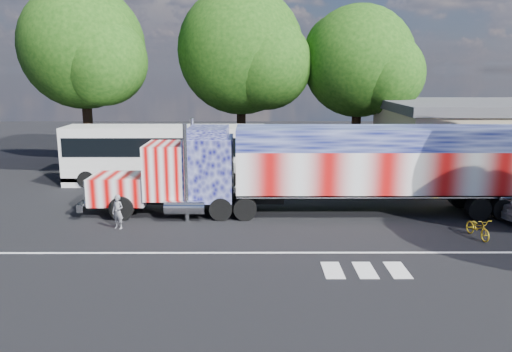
{
  "coord_description": "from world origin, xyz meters",
  "views": [
    {
      "loc": [
        -0.09,
        -22.04,
        7.22
      ],
      "look_at": [
        0.0,
        3.0,
        1.9
      ],
      "focal_mm": 35.0,
      "sensor_mm": 36.0,
      "label": 1
    }
  ],
  "objects_px": {
    "tree_n_mid": "(243,52)",
    "tree_nw_a": "(85,48)",
    "semi_truck": "(325,166)",
    "woman": "(118,212)",
    "tree_ne_a": "(361,62)",
    "coach_bus": "(166,154)",
    "bicycle": "(478,228)"
  },
  "relations": [
    {
      "from": "semi_truck",
      "to": "tree_ne_a",
      "type": "height_order",
      "value": "tree_ne_a"
    },
    {
      "from": "semi_truck",
      "to": "tree_n_mid",
      "type": "distance_m",
      "value": 16.13
    },
    {
      "from": "woman",
      "to": "tree_ne_a",
      "type": "relative_size",
      "value": 0.13
    },
    {
      "from": "woman",
      "to": "tree_ne_a",
      "type": "bearing_deg",
      "value": 71.69
    },
    {
      "from": "semi_truck",
      "to": "tree_n_mid",
      "type": "xyz_separation_m",
      "value": [
        -4.46,
        14.23,
        6.14
      ]
    },
    {
      "from": "bicycle",
      "to": "woman",
      "type": "bearing_deg",
      "value": 166.9
    },
    {
      "from": "coach_bus",
      "to": "tree_ne_a",
      "type": "xyz_separation_m",
      "value": [
        13.66,
        6.26,
        5.89
      ]
    },
    {
      "from": "woman",
      "to": "tree_nw_a",
      "type": "height_order",
      "value": "tree_nw_a"
    },
    {
      "from": "semi_truck",
      "to": "woman",
      "type": "height_order",
      "value": "semi_truck"
    },
    {
      "from": "coach_bus",
      "to": "tree_n_mid",
      "type": "bearing_deg",
      "value": 56.07
    },
    {
      "from": "woman",
      "to": "tree_ne_a",
      "type": "distance_m",
      "value": 22.44
    },
    {
      "from": "bicycle",
      "to": "tree_ne_a",
      "type": "bearing_deg",
      "value": 87.95
    },
    {
      "from": "woman",
      "to": "tree_n_mid",
      "type": "bearing_deg",
      "value": 95.69
    },
    {
      "from": "coach_bus",
      "to": "bicycle",
      "type": "bearing_deg",
      "value": -35.17
    },
    {
      "from": "coach_bus",
      "to": "woman",
      "type": "distance_m",
      "value": 9.65
    },
    {
      "from": "tree_ne_a",
      "to": "tree_n_mid",
      "type": "height_order",
      "value": "tree_n_mid"
    },
    {
      "from": "bicycle",
      "to": "coach_bus",
      "type": "bearing_deg",
      "value": 136.59
    },
    {
      "from": "semi_truck",
      "to": "tree_nw_a",
      "type": "bearing_deg",
      "value": 143.0
    },
    {
      "from": "woman",
      "to": "tree_n_mid",
      "type": "relative_size",
      "value": 0.12
    },
    {
      "from": "coach_bus",
      "to": "tree_nw_a",
      "type": "distance_m",
      "value": 10.52
    },
    {
      "from": "tree_ne_a",
      "to": "tree_n_mid",
      "type": "xyz_separation_m",
      "value": [
        -8.8,
        0.96,
        0.78
      ]
    },
    {
      "from": "tree_n_mid",
      "to": "tree_nw_a",
      "type": "height_order",
      "value": "tree_n_mid"
    },
    {
      "from": "bicycle",
      "to": "tree_nw_a",
      "type": "relative_size",
      "value": 0.13
    },
    {
      "from": "tree_n_mid",
      "to": "tree_ne_a",
      "type": "bearing_deg",
      "value": -6.23
    },
    {
      "from": "coach_bus",
      "to": "tree_nw_a",
      "type": "bearing_deg",
      "value": 142.96
    },
    {
      "from": "tree_ne_a",
      "to": "semi_truck",
      "type": "bearing_deg",
      "value": -108.11
    },
    {
      "from": "tree_nw_a",
      "to": "semi_truck",
      "type": "bearing_deg",
      "value": -37.0
    },
    {
      "from": "woman",
      "to": "bicycle",
      "type": "distance_m",
      "value": 16.2
    },
    {
      "from": "semi_truck",
      "to": "bicycle",
      "type": "height_order",
      "value": "semi_truck"
    },
    {
      "from": "woman",
      "to": "bicycle",
      "type": "xyz_separation_m",
      "value": [
        16.14,
        -1.37,
        -0.35
      ]
    },
    {
      "from": "semi_truck",
      "to": "woman",
      "type": "bearing_deg",
      "value": -165.59
    },
    {
      "from": "tree_ne_a",
      "to": "tree_n_mid",
      "type": "bearing_deg",
      "value": 173.77
    }
  ]
}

